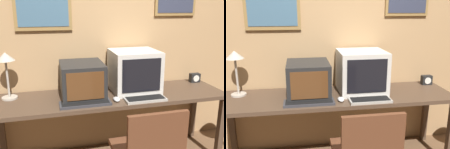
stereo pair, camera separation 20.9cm
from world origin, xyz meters
The scene contains 9 objects.
wall_back centered at (0.00, 1.18, 1.30)m, with size 8.00×0.08×2.60m.
desk centered at (0.00, 0.83, 0.65)m, with size 2.25×0.60×0.72m.
monitor_left centered at (-0.28, 0.87, 0.88)m, with size 0.40×0.45×0.32m.
monitor_right centered at (0.25, 0.91, 0.92)m, with size 0.46×0.43×0.41m.
keyboard_main centered at (-0.29, 0.65, 0.73)m, with size 0.45×0.16×0.03m.
keyboard_side centered at (0.26, 0.61, 0.73)m, with size 0.38×0.15×0.03m.
mouse_near_keyboard centered at (0.00, 0.66, 0.73)m, with size 0.06×0.11×0.03m.
desk_clock centered at (1.02, 1.01, 0.77)m, with size 0.11×0.07×0.10m.
desk_lamp centered at (-0.95, 0.97, 1.06)m, with size 0.17×0.17×0.44m.
Camera 1 is at (-0.57, -1.38, 1.55)m, focal length 40.00 mm.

